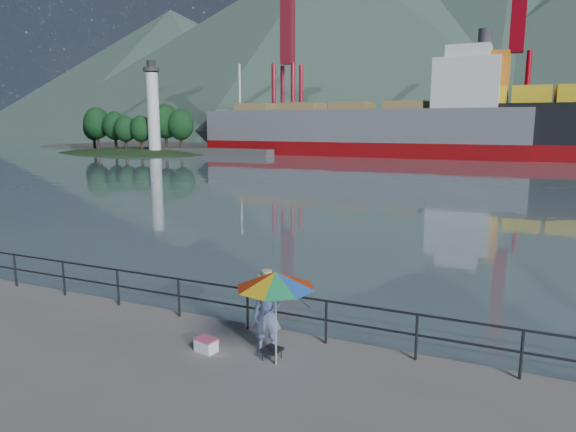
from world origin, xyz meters
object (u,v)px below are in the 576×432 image
at_px(beach_umbrella, 276,280).
at_px(cooler_bag, 206,345).
at_px(fisherman, 267,315).
at_px(bulk_carrier, 369,128).

xyz_separation_m(beach_umbrella, cooler_bag, (-1.66, -0.05, -1.69)).
relative_size(fisherman, cooler_bag, 3.70).
height_order(fisherman, beach_umbrella, beach_umbrella).
distance_m(fisherman, cooler_bag, 1.52).
height_order(beach_umbrella, bulk_carrier, bulk_carrier).
bearing_deg(cooler_bag, beach_umbrella, 13.59).
distance_m(cooler_bag, bulk_carrier, 73.49).
bearing_deg(beach_umbrella, bulk_carrier, 103.92).
relative_size(cooler_bag, bulk_carrier, 0.01).
relative_size(beach_umbrella, bulk_carrier, 0.04).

